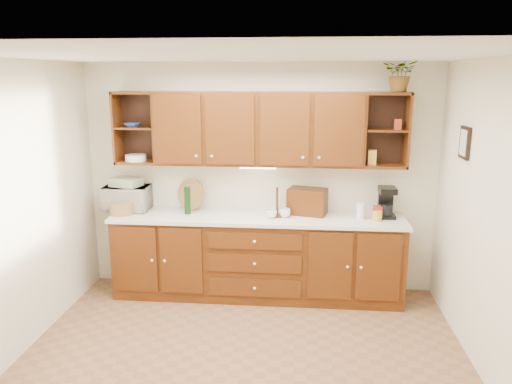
% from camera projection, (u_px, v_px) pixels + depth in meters
% --- Properties ---
extents(floor, '(4.00, 4.00, 0.00)m').
position_uv_depth(floor, '(242.00, 365.00, 4.34)').
color(floor, brown).
rests_on(floor, ground).
extents(ceiling, '(4.00, 4.00, 0.00)m').
position_uv_depth(ceiling, '(240.00, 56.00, 3.75)').
color(ceiling, white).
rests_on(ceiling, back_wall).
extents(back_wall, '(4.00, 0.00, 4.00)m').
position_uv_depth(back_wall, '(260.00, 179.00, 5.74)').
color(back_wall, '#EBE2C5').
rests_on(back_wall, floor).
extents(left_wall, '(0.00, 3.50, 3.50)m').
position_uv_depth(left_wall, '(7.00, 215.00, 4.22)').
color(left_wall, '#EBE2C5').
rests_on(left_wall, floor).
extents(right_wall, '(0.00, 3.50, 3.50)m').
position_uv_depth(right_wall, '(497.00, 228.00, 3.86)').
color(right_wall, '#EBE2C5').
rests_on(right_wall, floor).
extents(base_cabinets, '(3.20, 0.60, 0.90)m').
position_uv_depth(base_cabinets, '(257.00, 257.00, 5.64)').
color(base_cabinets, '#3E1707').
rests_on(base_cabinets, floor).
extents(countertop, '(3.24, 0.64, 0.04)m').
position_uv_depth(countertop, '(257.00, 218.00, 5.52)').
color(countertop, silver).
rests_on(countertop, base_cabinets).
extents(upper_cabinets, '(3.20, 0.33, 0.80)m').
position_uv_depth(upper_cabinets, '(259.00, 129.00, 5.45)').
color(upper_cabinets, '#3E1707').
rests_on(upper_cabinets, back_wall).
extents(undercabinet_light, '(0.40, 0.05, 0.02)m').
position_uv_depth(undercabinet_light, '(258.00, 167.00, 5.49)').
color(undercabinet_light, white).
rests_on(undercabinet_light, upper_cabinets).
extents(framed_picture, '(0.03, 0.24, 0.30)m').
position_uv_depth(framed_picture, '(465.00, 143.00, 4.61)').
color(framed_picture, black).
rests_on(framed_picture, right_wall).
extents(wicker_basket, '(0.32, 0.32, 0.14)m').
position_uv_depth(wicker_basket, '(122.00, 208.00, 5.58)').
color(wicker_basket, '#A88046').
rests_on(wicker_basket, countertop).
extents(microwave, '(0.51, 0.35, 0.28)m').
position_uv_depth(microwave, '(127.00, 198.00, 5.74)').
color(microwave, silver).
rests_on(microwave, countertop).
extents(towel_stack, '(0.38, 0.32, 0.10)m').
position_uv_depth(towel_stack, '(126.00, 182.00, 5.70)').
color(towel_stack, '#D2C562').
rests_on(towel_stack, microwave).
extents(wine_bottle, '(0.08, 0.08, 0.31)m').
position_uv_depth(wine_bottle, '(187.00, 201.00, 5.57)').
color(wine_bottle, black).
rests_on(wine_bottle, countertop).
extents(woven_tray, '(0.37, 0.24, 0.36)m').
position_uv_depth(woven_tray, '(191.00, 209.00, 5.79)').
color(woven_tray, '#A88046').
rests_on(woven_tray, countertop).
extents(bread_box, '(0.47, 0.36, 0.29)m').
position_uv_depth(bread_box, '(307.00, 201.00, 5.57)').
color(bread_box, '#3E1707').
rests_on(bread_box, countertop).
extents(mug_tree, '(0.29, 0.30, 0.33)m').
position_uv_depth(mug_tree, '(277.00, 212.00, 5.49)').
color(mug_tree, '#3E1707').
rests_on(mug_tree, countertop).
extents(canister_red, '(0.15, 0.15, 0.13)m').
position_uv_depth(canister_red, '(378.00, 212.00, 5.45)').
color(canister_red, '#A72E18').
rests_on(canister_red, countertop).
extents(canister_white, '(0.10, 0.10, 0.18)m').
position_uv_depth(canister_white, '(360.00, 211.00, 5.39)').
color(canister_white, white).
rests_on(canister_white, countertop).
extents(canister_yellow, '(0.11, 0.11, 0.10)m').
position_uv_depth(canister_yellow, '(377.00, 216.00, 5.33)').
color(canister_yellow, gold).
rests_on(canister_yellow, countertop).
extents(coffee_maker, '(0.18, 0.24, 0.34)m').
position_uv_depth(coffee_maker, '(387.00, 202.00, 5.47)').
color(coffee_maker, black).
rests_on(coffee_maker, countertop).
extents(bowl_stack, '(0.19, 0.19, 0.04)m').
position_uv_depth(bowl_stack, '(132.00, 125.00, 5.55)').
color(bowl_stack, '#284994').
rests_on(bowl_stack, upper_cabinets).
extents(plate_stack, '(0.28, 0.28, 0.07)m').
position_uv_depth(plate_stack, '(136.00, 158.00, 5.61)').
color(plate_stack, white).
rests_on(plate_stack, upper_cabinets).
extents(pantry_box_yellow, '(0.10, 0.08, 0.16)m').
position_uv_depth(pantry_box_yellow, '(372.00, 157.00, 5.37)').
color(pantry_box_yellow, gold).
rests_on(pantry_box_yellow, upper_cabinets).
extents(pantry_box_red, '(0.08, 0.07, 0.11)m').
position_uv_depth(pantry_box_red, '(398.00, 124.00, 5.27)').
color(pantry_box_red, '#A72E18').
rests_on(pantry_box_red, upper_cabinets).
extents(potted_plant, '(0.44, 0.42, 0.39)m').
position_uv_depth(potted_plant, '(401.00, 73.00, 5.13)').
color(potted_plant, '#999999').
rests_on(potted_plant, upper_cabinets).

